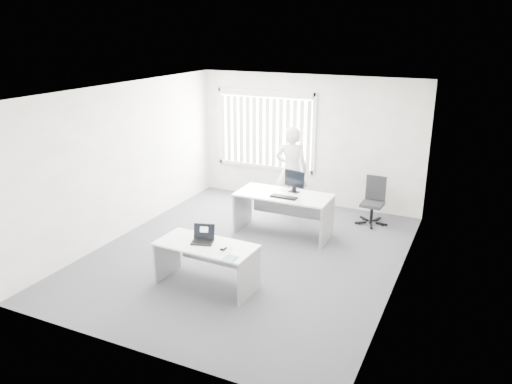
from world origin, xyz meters
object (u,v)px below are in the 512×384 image
at_px(office_chair, 372,209).
at_px(monitor, 294,181).
at_px(desk_far, 283,205).
at_px(laptop, 202,235).
at_px(person, 291,170).
at_px(desk_near, 206,256).

bearing_deg(office_chair, monitor, -136.91).
distance_m(desk_far, laptop, 2.34).
xyz_separation_m(desk_far, person, (-0.30, 1.16, 0.35)).
bearing_deg(monitor, person, 127.34).
distance_m(office_chair, laptop, 4.01).
bearing_deg(desk_far, office_chair, 42.08).
height_order(person, monitor, person).
relative_size(person, laptop, 5.77).
bearing_deg(office_chair, person, -173.56).
bearing_deg(person, desk_near, 77.37).
distance_m(desk_near, monitor, 2.60).
height_order(person, laptop, person).
relative_size(office_chair, person, 0.51).
bearing_deg(laptop, monitor, 61.44).
bearing_deg(office_chair, desk_far, -134.89).
bearing_deg(desk_near, person, 92.19).
relative_size(desk_near, person, 0.83).
xyz_separation_m(desk_far, laptop, (-0.37, -2.30, 0.23)).
distance_m(office_chair, monitor, 1.80).
bearing_deg(monitor, desk_near, -86.58).
relative_size(desk_far, monitor, 4.16).
xyz_separation_m(desk_near, monitor, (0.43, 2.51, 0.51)).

